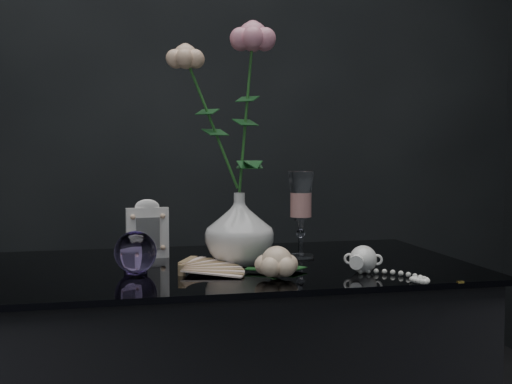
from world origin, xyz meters
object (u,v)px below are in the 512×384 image
object	(u,v)px
picture_frame	(147,229)
vase	(239,229)
pearl_jar	(363,258)
paperweight	(135,252)
loose_rose	(277,262)
wine_glass	(301,215)

from	to	relation	value
picture_frame	vase	bearing A→B (deg)	-38.88
vase	pearl_jar	xyz separation A→B (m)	(0.22, -0.14, -0.05)
paperweight	loose_rose	world-z (taller)	paperweight
wine_glass	picture_frame	world-z (taller)	wine_glass
wine_glass	picture_frame	bearing A→B (deg)	168.26
paperweight	loose_rose	bearing A→B (deg)	-24.42
vase	wine_glass	size ratio (longest dim) A/B	0.78
wine_glass	pearl_jar	xyz separation A→B (m)	(0.07, -0.20, -0.07)
pearl_jar	loose_rose	bearing A→B (deg)	-146.53
loose_rose	wine_glass	bearing A→B (deg)	53.45
wine_glass	picture_frame	size ratio (longest dim) A/B	1.47
picture_frame	paperweight	distance (m)	0.19
picture_frame	paperweight	size ratio (longest dim) A/B	1.57
vase	wine_glass	bearing A→B (deg)	20.45
vase	loose_rose	distance (m)	0.18
wine_glass	paperweight	size ratio (longest dim) A/B	2.30
vase	loose_rose	size ratio (longest dim) A/B	0.83
paperweight	pearl_jar	xyz separation A→B (m)	(0.45, -0.09, -0.01)
wine_glass	paperweight	xyz separation A→B (m)	(-0.38, -0.11, -0.06)
picture_frame	paperweight	bearing A→B (deg)	-106.14
paperweight	vase	bearing A→B (deg)	13.42
vase	picture_frame	world-z (taller)	vase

